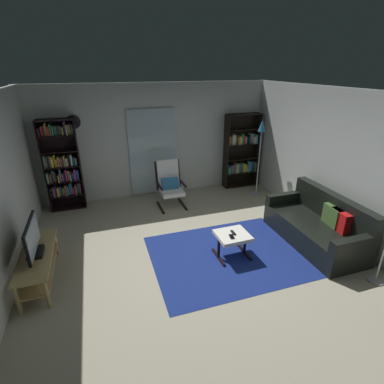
% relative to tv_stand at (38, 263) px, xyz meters
% --- Properties ---
extents(ground_plane, '(7.02, 7.02, 0.00)m').
position_rel_tv_stand_xyz_m(ground_plane, '(2.36, -0.19, -0.30)').
color(ground_plane, '#A49E86').
extents(wall_back, '(5.60, 0.06, 2.60)m').
position_rel_tv_stand_xyz_m(wall_back, '(2.36, 2.71, 1.00)').
color(wall_back, silver).
rests_on(wall_back, ground).
extents(wall_right, '(0.06, 6.00, 2.60)m').
position_rel_tv_stand_xyz_m(wall_right, '(5.06, -0.19, 1.00)').
color(wall_right, silver).
rests_on(wall_right, ground).
extents(glass_door_panel, '(1.10, 0.01, 2.00)m').
position_rel_tv_stand_xyz_m(glass_door_panel, '(2.25, 2.65, 0.75)').
color(glass_door_panel, silver).
extents(area_rug, '(2.48, 1.97, 0.01)m').
position_rel_tv_stand_xyz_m(area_rug, '(2.86, -0.31, -0.30)').
color(area_rug, navy).
rests_on(area_rug, ground).
extents(tv_stand, '(0.44, 1.37, 0.45)m').
position_rel_tv_stand_xyz_m(tv_stand, '(0.00, 0.00, 0.00)').
color(tv_stand, tan).
rests_on(tv_stand, ground).
extents(television, '(0.20, 0.80, 0.51)m').
position_rel_tv_stand_xyz_m(television, '(0.00, 0.01, 0.39)').
color(television, black).
rests_on(television, tv_stand).
extents(bookshelf_near_tv, '(0.72, 0.30, 1.96)m').
position_rel_tv_stand_xyz_m(bookshelf_near_tv, '(0.26, 2.47, 0.69)').
color(bookshelf_near_tv, black).
rests_on(bookshelf_near_tv, ground).
extents(bookshelf_near_sofa, '(0.88, 0.30, 1.86)m').
position_rel_tv_stand_xyz_m(bookshelf_near_sofa, '(4.47, 2.51, 0.59)').
color(bookshelf_near_sofa, black).
rests_on(bookshelf_near_sofa, ground).
extents(leather_sofa, '(0.86, 1.87, 0.88)m').
position_rel_tv_stand_xyz_m(leather_sofa, '(4.56, -0.41, 0.01)').
color(leather_sofa, black).
rests_on(leather_sofa, ground).
extents(lounge_armchair, '(0.57, 0.66, 1.02)m').
position_rel_tv_stand_xyz_m(lounge_armchair, '(2.45, 1.90, 0.23)').
color(lounge_armchair, black).
rests_on(lounge_armchair, ground).
extents(ottoman, '(0.53, 0.49, 0.42)m').
position_rel_tv_stand_xyz_m(ottoman, '(2.94, -0.32, 0.04)').
color(ottoman, white).
rests_on(ottoman, ground).
extents(tv_remote, '(0.04, 0.14, 0.02)m').
position_rel_tv_stand_xyz_m(tv_remote, '(2.95, -0.30, 0.12)').
color(tv_remote, black).
rests_on(tv_remote, ottoman).
extents(cell_phone, '(0.09, 0.15, 0.01)m').
position_rel_tv_stand_xyz_m(cell_phone, '(2.88, -0.40, 0.12)').
color(cell_phone, black).
rests_on(cell_phone, ottoman).
extents(floor_lamp_by_shelf, '(0.22, 0.22, 1.82)m').
position_rel_tv_stand_xyz_m(floor_lamp_by_shelf, '(4.59, 1.80, 1.12)').
color(floor_lamp_by_shelf, '#A5A5AD').
rests_on(floor_lamp_by_shelf, ground).
extents(wall_clock, '(0.29, 0.03, 0.29)m').
position_rel_tv_stand_xyz_m(wall_clock, '(0.61, 2.64, 1.55)').
color(wall_clock, silver).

